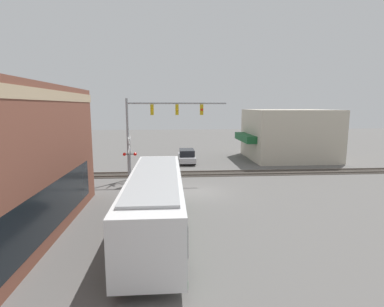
{
  "coord_description": "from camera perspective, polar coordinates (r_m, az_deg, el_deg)",
  "views": [
    {
      "loc": [
        -21.46,
        2.03,
        6.33
      ],
      "look_at": [
        3.19,
        0.23,
        2.4
      ],
      "focal_mm": 28.0,
      "sensor_mm": 36.0,
      "label": 1
    }
  ],
  "objects": [
    {
      "name": "ground_plane",
      "position": [
        22.46,
        1.18,
        -7.33
      ],
      "size": [
        120.0,
        120.0,
        0.0
      ],
      "primitive_type": "plane",
      "color": "#605E5B"
    },
    {
      "name": "shop_building",
      "position": [
        37.99,
        17.82,
        3.49
      ],
      "size": [
        8.99,
        10.62,
        5.9
      ],
      "color": "beige",
      "rests_on": "ground"
    },
    {
      "name": "city_bus",
      "position": [
        15.23,
        -6.96,
        -8.77
      ],
      "size": [
        11.55,
        2.59,
        3.05
      ],
      "color": "white",
      "rests_on": "ground"
    },
    {
      "name": "traffic_signal_gantry",
      "position": [
        25.75,
        -6.44,
        6.52
      ],
      "size": [
        0.42,
        8.52,
        6.97
      ],
      "color": "gray",
      "rests_on": "ground"
    },
    {
      "name": "crossing_signal",
      "position": [
        25.88,
        -11.76,
        -0.12
      ],
      "size": [
        1.41,
        1.18,
        3.81
      ],
      "color": "gray",
      "rests_on": "ground"
    },
    {
      "name": "rail_track_near",
      "position": [
        28.24,
        0.04,
        -3.86
      ],
      "size": [
        2.6,
        60.0,
        0.15
      ],
      "color": "#332D28",
      "rests_on": "ground"
    },
    {
      "name": "parked_car_silver",
      "position": [
        33.75,
        -1.02,
        -0.56
      ],
      "size": [
        4.61,
        1.82,
        1.53
      ],
      "color": "#B7B7BC",
      "rests_on": "ground"
    }
  ]
}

